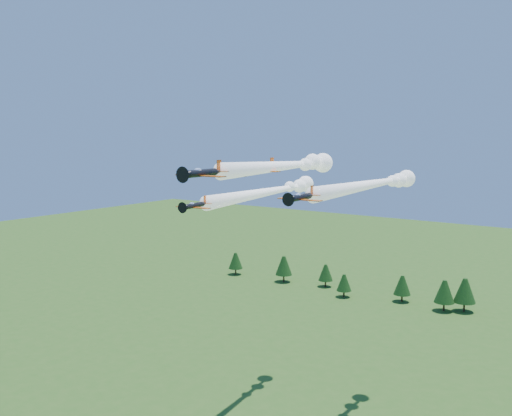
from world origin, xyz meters
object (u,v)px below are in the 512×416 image
Objects in this scene: plane_left at (274,191)px; plane_slot at (259,169)px; plane_right at (376,183)px; plane_lead at (287,165)px.

plane_left is 5.68× the size of plane_slot.
plane_right is (21.17, 3.35, 2.34)m from plane_left.
plane_slot reaches higher than plane_left.
plane_lead is 6.01m from plane_slot.
plane_lead is at bearing -55.46° from plane_left.
plane_slot is (10.17, -19.86, 5.89)m from plane_left.
plane_right is at bearing 2.75° from plane_left.
plane_slot is at bearing -112.74° from plane_lead.
plane_right is at bearing 61.16° from plane_lead.
plane_slot is at bearing -116.78° from plane_right.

